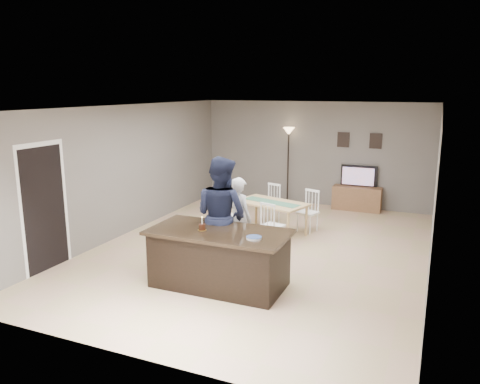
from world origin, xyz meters
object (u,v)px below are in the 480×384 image
at_px(kitchen_island, 219,258).
at_px(birthday_cake, 202,227).
at_px(tv_console, 357,198).
at_px(plate_stack, 254,238).
at_px(floor_lamp, 288,145).
at_px(man, 221,215).
at_px(dining_table, 271,208).
at_px(television, 358,176).
at_px(woman, 239,219).

bearing_deg(kitchen_island, birthday_cake, -162.63).
relative_size(tv_console, plate_stack, 5.29).
relative_size(tv_console, floor_lamp, 0.59).
bearing_deg(man, tv_console, -90.25).
bearing_deg(dining_table, floor_lamp, 117.05).
distance_m(man, plate_stack, 1.13).
distance_m(television, dining_table, 3.11).
bearing_deg(man, dining_table, -76.23).
xyz_separation_m(tv_console, birthday_cake, (-1.45, -5.65, 0.65)).
xyz_separation_m(television, man, (-1.42, -5.09, 0.12)).
distance_m(woman, man, 0.68).
relative_size(man, dining_table, 0.98).
bearing_deg(man, floor_lamp, -69.68).
xyz_separation_m(birthday_cake, floor_lamp, (-0.39, 5.67, 0.62)).
distance_m(plate_stack, dining_table, 3.15).
bearing_deg(birthday_cake, tv_console, 75.61).
xyz_separation_m(tv_console, dining_table, (-1.35, -2.72, 0.27)).
bearing_deg(tv_console, floor_lamp, 179.38).
relative_size(television, dining_table, 0.46).
bearing_deg(plate_stack, dining_table, 104.67).
bearing_deg(television, tv_console, 90.00).
bearing_deg(woman, plate_stack, 142.11).
xyz_separation_m(plate_stack, floor_lamp, (-1.28, 5.77, 0.66)).
relative_size(dining_table, floor_lamp, 0.98).
bearing_deg(kitchen_island, plate_stack, -15.25).
distance_m(tv_console, birthday_cake, 5.87).
relative_size(television, woman, 0.61).
bearing_deg(television, plate_stack, 84.54).
distance_m(television, man, 5.29).
height_order(man, dining_table, man).
distance_m(tv_console, woman, 4.61).
distance_m(kitchen_island, dining_table, 2.86).
relative_size(kitchen_island, man, 1.10).
distance_m(kitchen_island, floor_lamp, 5.74).
bearing_deg(tv_console, birthday_cake, -104.39).
height_order(man, floor_lamp, floor_lamp).
distance_m(television, woman, 4.66).
height_order(tv_console, man, man).
relative_size(plate_stack, floor_lamp, 0.11).
xyz_separation_m(man, birthday_cake, (-0.03, -0.63, -0.03)).
xyz_separation_m(birthday_cake, plate_stack, (0.89, -0.10, -0.03)).
bearing_deg(dining_table, plate_stack, -58.47).
bearing_deg(tv_console, dining_table, -116.40).
bearing_deg(television, dining_table, 64.18).
height_order(tv_console, floor_lamp, floor_lamp).
bearing_deg(tv_console, kitchen_island, -102.16).
relative_size(birthday_cake, dining_table, 0.11).
distance_m(birthday_cake, dining_table, 2.96).
bearing_deg(woman, television, -86.13).
height_order(dining_table, floor_lamp, floor_lamp).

